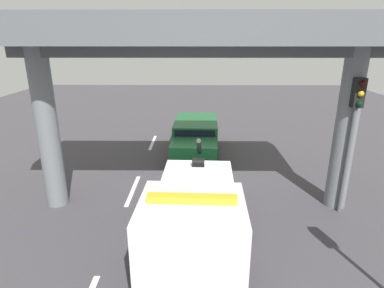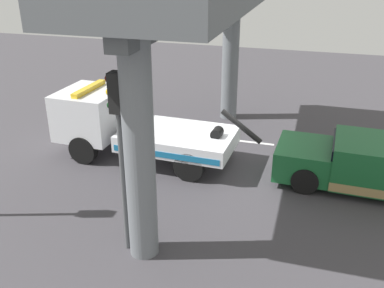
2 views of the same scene
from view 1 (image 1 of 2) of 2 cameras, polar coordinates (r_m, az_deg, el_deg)
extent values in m
cube|color=#423F44|center=(12.42, 0.64, -8.64)|extent=(60.00, 40.00, 0.10)
cube|color=silver|center=(18.12, -7.14, 0.28)|extent=(2.60, 0.16, 0.01)
cube|color=silver|center=(12.63, -10.68, -8.23)|extent=(2.60, 0.16, 0.01)
cube|color=white|center=(10.41, 0.91, -8.28)|extent=(3.93, 2.55, 0.55)
cube|color=white|center=(7.26, -0.03, -16.21)|extent=(2.14, 2.38, 1.65)
cube|color=black|center=(6.55, -0.32, -16.65)|extent=(0.15, 2.21, 0.66)
cube|color=#196B9E|center=(10.48, 7.58, -8.76)|extent=(3.65, 0.16, 0.20)
cylinder|color=black|center=(12.15, 1.29, -0.52)|extent=(1.42, 0.24, 1.07)
cylinder|color=black|center=(11.51, 1.16, -3.42)|extent=(0.38, 0.46, 0.36)
cube|color=yellow|center=(6.79, -0.03, -9.91)|extent=(0.32, 1.93, 0.16)
cylinder|color=black|center=(8.04, 8.02, -21.19)|extent=(1.01, 0.36, 1.00)
cylinder|color=black|center=(8.12, -7.82, -20.73)|extent=(1.01, 0.36, 1.00)
cylinder|color=black|center=(11.31, 6.37, -8.52)|extent=(1.01, 0.36, 1.00)
cylinder|color=black|center=(11.36, -4.27, -8.31)|extent=(1.01, 0.36, 1.00)
cube|color=#195B2D|center=(16.80, 0.74, 2.19)|extent=(3.54, 2.33, 1.35)
cube|color=#195B2D|center=(14.40, 0.35, -1.45)|extent=(1.81, 2.18, 0.95)
cube|color=black|center=(15.04, 0.49, 1.42)|extent=(0.14, 1.94, 0.59)
cube|color=#9E8451|center=(16.95, 0.74, 0.58)|extent=(3.56, 2.35, 0.28)
cylinder|color=black|center=(14.63, 4.13, -2.37)|extent=(0.85, 0.31, 0.84)
cylinder|color=black|center=(14.71, -3.37, -2.24)|extent=(0.85, 0.31, 0.84)
cylinder|color=black|center=(17.84, 3.93, 1.50)|extent=(0.85, 0.31, 0.84)
cylinder|color=black|center=(17.91, -2.22, 1.59)|extent=(0.85, 0.31, 0.84)
cylinder|color=slate|center=(11.55, 26.06, 2.07)|extent=(0.70, 0.70, 5.44)
cylinder|color=slate|center=(11.54, -24.71, 2.24)|extent=(0.70, 0.70, 5.44)
cube|color=#5B5F63|center=(10.03, 0.77, 19.93)|extent=(3.60, 11.89, 0.86)
cube|color=#4A4E52|center=(10.03, 0.75, 16.46)|extent=(0.50, 11.49, 0.36)
cylinder|color=#515456|center=(11.41, 26.26, -2.97)|extent=(0.12, 0.12, 3.62)
cube|color=black|center=(10.87, 27.94, 8.21)|extent=(0.28, 0.32, 0.90)
sphere|color=#360605|center=(10.69, 28.56, 9.62)|extent=(0.18, 0.18, 0.18)
sphere|color=gold|center=(10.73, 28.31, 8.05)|extent=(0.18, 0.18, 0.18)
sphere|color=black|center=(10.78, 28.07, 6.49)|extent=(0.18, 0.18, 0.18)
camera|label=2|loc=(18.94, 46.78, 16.86)|focal=40.73mm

